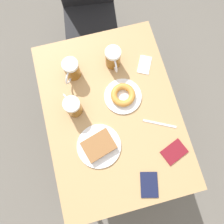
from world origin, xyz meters
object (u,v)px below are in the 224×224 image
at_px(plate_with_cake, 99,146).
at_px(beer_mug_center, 73,106).
at_px(beer_mug_right, 72,70).
at_px(passport_far_edge, 174,152).
at_px(napkin_folded, 144,65).
at_px(chair, 88,4).
at_px(passport_near_edge, 149,185).
at_px(beer_mug_left, 113,58).
at_px(fork, 160,124).
at_px(plate_with_donut, 123,95).

xyz_separation_m(plate_with_cake, beer_mug_center, (-0.08, 0.23, 0.05)).
xyz_separation_m(beer_mug_right, passport_far_edge, (0.42, -0.57, -0.06)).
distance_m(plate_with_cake, beer_mug_center, 0.25).
bearing_deg(napkin_folded, beer_mug_center, -160.30).
xyz_separation_m(chair, passport_near_edge, (0.03, -1.31, 0.20)).
distance_m(beer_mug_left, beer_mug_right, 0.24).
xyz_separation_m(beer_mug_left, napkin_folded, (0.18, -0.06, -0.06)).
bearing_deg(chair, passport_near_edge, -80.86).
bearing_deg(beer_mug_right, fork, -45.74).
height_order(plate_with_donut, napkin_folded, plate_with_donut).
xyz_separation_m(beer_mug_left, passport_far_edge, (0.18, -0.58, -0.06)).
bearing_deg(plate_with_donut, chair, 92.10).
bearing_deg(chair, passport_far_edge, -72.26).
relative_size(beer_mug_left, beer_mug_center, 1.01).
bearing_deg(beer_mug_center, chair, 73.22).
bearing_deg(plate_with_cake, plate_with_donut, 50.16).
height_order(chair, fork, chair).
xyz_separation_m(beer_mug_center, passport_near_edge, (0.28, -0.48, -0.06)).
height_order(plate_with_donut, fork, plate_with_donut).
xyz_separation_m(beer_mug_left, beer_mug_right, (-0.24, -0.01, 0.00)).
distance_m(napkin_folded, passport_far_edge, 0.52).
relative_size(plate_with_cake, plate_with_donut, 1.12).
height_order(napkin_folded, passport_far_edge, passport_far_edge).
bearing_deg(napkin_folded, passport_near_edge, -104.79).
height_order(beer_mug_left, passport_far_edge, beer_mug_left).
xyz_separation_m(beer_mug_center, fork, (0.43, -0.20, -0.06)).
bearing_deg(napkin_folded, plate_with_cake, -133.50).
height_order(plate_with_cake, napkin_folded, plate_with_cake).
bearing_deg(plate_with_cake, passport_far_edge, -19.21).
height_order(passport_near_edge, passport_far_edge, same).
height_order(plate_with_cake, passport_near_edge, plate_with_cake).
distance_m(fork, passport_far_edge, 0.17).
bearing_deg(beer_mug_left, fork, -69.44).
bearing_deg(plate_with_donut, beer_mug_center, -178.67).
relative_size(chair, beer_mug_left, 7.00).
relative_size(chair, beer_mug_right, 7.09).
bearing_deg(plate_with_donut, beer_mug_left, 90.39).
bearing_deg(plate_with_donut, beer_mug_right, 139.97).
xyz_separation_m(plate_with_donut, beer_mug_left, (-0.00, 0.21, 0.05)).
distance_m(plate_with_donut, beer_mug_center, 0.28).
relative_size(plate_with_donut, passport_far_edge, 1.41).
distance_m(beer_mug_right, napkin_folded, 0.42).
relative_size(napkin_folded, passport_far_edge, 0.89).
bearing_deg(plate_with_donut, fork, -52.79).
bearing_deg(passport_near_edge, fork, 62.62).
bearing_deg(beer_mug_left, plate_with_cake, -113.60).
distance_m(passport_near_edge, passport_far_edge, 0.22).
bearing_deg(passport_far_edge, beer_mug_left, 107.49).
height_order(chair, beer_mug_center, chair).
xyz_separation_m(chair, fork, (0.18, -1.02, 0.20)).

